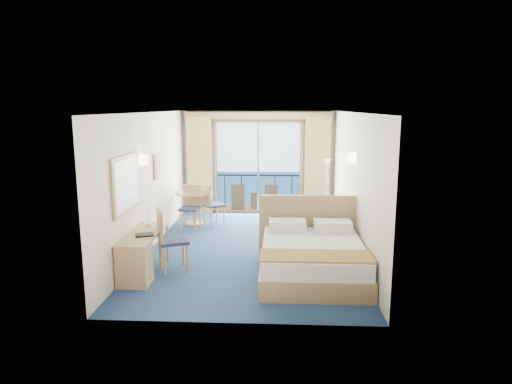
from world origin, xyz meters
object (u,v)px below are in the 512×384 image
Objects in this scene: round_table at (194,200)px; table_chair_a at (211,202)px; bed at (312,257)px; table_chair_b at (191,204)px; desk at (136,259)px; armchair at (322,215)px; floor_lamp at (327,174)px; desk_chair at (168,236)px; nightstand at (339,236)px.

round_table is 0.87× the size of table_chair_a.
table_chair_b is (-2.60, 2.90, 0.25)m from bed.
desk is 1.72× the size of round_table.
armchair is 0.83× the size of table_chair_b.
floor_lamp is 2.97m from table_chair_a.
floor_lamp is 4.96m from desk_chair.
desk is 1.50× the size of table_chair_a.
desk_chair is at bearing -87.31° from round_table.
table_chair_a is at bearing -27.31° from desk_chair.
armchair is at bearing 81.67° from bed.
round_table is 0.42m from table_chair_a.
table_chair_a is (-2.82, -0.72, -0.59)m from floor_lamp.
armchair reaches higher than desk.
bed is 2.54× the size of round_table.
armchair is 2.65m from table_chair_a.
desk_chair reaches higher than table_chair_b.
table_chair_b is (0.25, 3.35, 0.18)m from desk.
armchair is at bearing -10.11° from round_table.
armchair is 0.78× the size of desk_chair.
nightstand is at bearing -159.91° from table_chair_a.
desk_chair reaches higher than table_chair_a.
nightstand is 0.40× the size of desk.
floor_lamp is 3.44m from table_chair_b.
table_chair_a reaches higher than desk.
round_table is (-3.02, 0.54, 0.21)m from armchair.
armchair is at bearing -100.30° from floor_lamp.
desk_chair is at bearing 177.90° from bed.
nightstand is 3.57m from table_chair_b.
desk_chair is (-2.46, 0.09, 0.29)m from bed.
floor_lamp is 1.52× the size of table_chair_a.
table_chair_b is (0.01, -0.39, -0.02)m from round_table.
desk_chair reaches higher than round_table.
desk is 3.36m from table_chair_b.
nightstand is 3.37m from table_chair_a.
desk_chair is 1.09× the size of table_chair_a.
table_chair_b reaches higher than desk.
nightstand is at bearing -89.91° from floor_lamp.
table_chair_a is at bearing -8.82° from round_table.
armchair is 3.07m from round_table.
floor_lamp is 1.40× the size of desk_chair.
desk_chair is 2.81m from table_chair_b.
table_chair_a is (0.42, -0.06, -0.03)m from round_table.
table_chair_a is at bearing -20.97° from armchair.
round_table is at bearing 86.30° from desk.
armchair is (0.40, 2.75, 0.06)m from bed.
bed is at bearing -41.58° from table_chair_b.
nightstand is 3.93m from desk.
bed is 2.18× the size of table_chair_b.
bed is 2.21× the size of table_chair_a.
desk is (-3.26, -3.20, 0.01)m from armchair.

